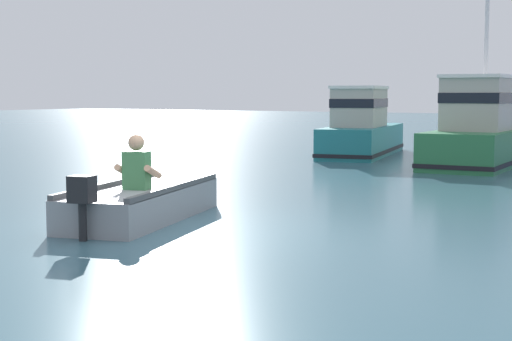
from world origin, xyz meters
TOP-DOWN VIEW (x-y plane):
  - ground_plane at (0.00, 0.00)m, footprint 120.00×120.00m
  - rowboat_with_person at (-1.27, 0.32)m, footprint 1.86×3.69m
  - moored_boat_teal at (-3.32, 12.33)m, footprint 2.59×5.32m
  - moored_boat_green at (0.42, 11.19)m, footprint 2.02×5.94m

SIDE VIEW (x-z plane):
  - ground_plane at x=0.00m, z-range 0.00..0.00m
  - rowboat_with_person at x=-1.27m, z-range -0.34..0.85m
  - moored_boat_teal at x=-3.32m, z-range -0.26..1.69m
  - moored_boat_green at x=0.42m, z-range -1.21..2.82m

